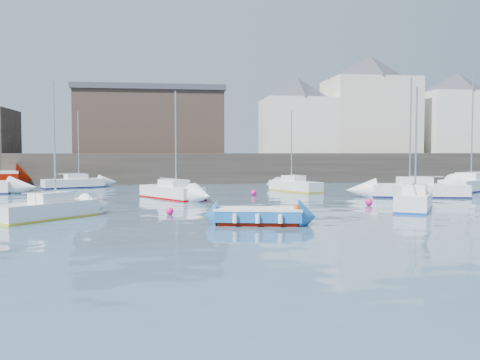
{
  "coord_description": "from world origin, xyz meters",
  "views": [
    {
      "loc": [
        -4.51,
        -19.68,
        3.24
      ],
      "look_at": [
        0.0,
        12.0,
        1.5
      ],
      "focal_mm": 40.0,
      "sensor_mm": 36.0,
      "label": 1
    }
  ],
  "objects": [
    {
      "name": "sailboat_h",
      "position": [
        -12.45,
        29.01,
        0.44
      ],
      "size": [
        5.43,
        3.8,
        6.73
      ],
      "color": "white",
      "rests_on": "ground"
    },
    {
      "name": "buoy_far",
      "position": [
        1.96,
        18.7,
        0.0
      ],
      "size": [
        0.41,
        0.41,
        0.41
      ],
      "primitive_type": "sphere",
      "color": "#FF0F6F",
      "rests_on": "ground"
    },
    {
      "name": "sailboat_b",
      "position": [
        -4.0,
        16.97,
        0.47
      ],
      "size": [
        4.51,
        5.73,
        7.25
      ],
      "color": "white",
      "rests_on": "ground"
    },
    {
      "name": "bldg_east_d",
      "position": [
        11.0,
        41.5,
        7.36
      ],
      "size": [
        11.14,
        11.14,
        8.95
      ],
      "color": "white",
      "rests_on": "land_strip"
    },
    {
      "name": "blue_dinghy",
      "position": [
        -0.41,
        3.38,
        0.41
      ],
      "size": [
        4.09,
        2.39,
        0.73
      ],
      "color": "#840C00",
      "rests_on": "ground"
    },
    {
      "name": "water",
      "position": [
        0.0,
        0.0,
        0.0
      ],
      "size": [
        220.0,
        220.0,
        0.0
      ],
      "primitive_type": "plane",
      "color": "#2D4760",
      "rests_on": "ground"
    },
    {
      "name": "bldg_east_b",
      "position": [
        31.0,
        41.5,
        7.87
      ],
      "size": [
        11.88,
        11.88,
        9.95
      ],
      "color": "white",
      "rests_on": "land_strip"
    },
    {
      "name": "quay_wall",
      "position": [
        0.0,
        35.0,
        1.5
      ],
      "size": [
        90.0,
        5.0,
        3.0
      ],
      "primitive_type": "cube",
      "color": "#28231E",
      "rests_on": "ground"
    },
    {
      "name": "sailboat_c",
      "position": [
        9.11,
        7.94,
        0.52
      ],
      "size": [
        4.06,
        5.26,
        6.77
      ],
      "color": "white",
      "rests_on": "ground"
    },
    {
      "name": "warehouse",
      "position": [
        -6.0,
        43.0,
        6.62
      ],
      "size": [
        16.4,
        10.4,
        7.6
      ],
      "color": "#3D2D26",
      "rests_on": "land_strip"
    },
    {
      "name": "sailboat_g",
      "position": [
        20.67,
        20.72,
        0.54
      ],
      "size": [
        7.68,
        5.94,
        9.51
      ],
      "color": "white",
      "rests_on": "ground"
    },
    {
      "name": "sailboat_d",
      "position": [
        13.21,
        15.64,
        0.51
      ],
      "size": [
        6.88,
        3.65,
        8.37
      ],
      "color": "white",
      "rests_on": "ground"
    },
    {
      "name": "sailboat_f",
      "position": [
        5.93,
        22.16,
        0.46
      ],
      "size": [
        3.65,
        5.18,
        6.49
      ],
      "color": "white",
      "rests_on": "ground"
    },
    {
      "name": "land_strip",
      "position": [
        0.0,
        53.0,
        1.4
      ],
      "size": [
        90.0,
        32.0,
        2.8
      ],
      "primitive_type": "cube",
      "color": "#28231E",
      "rests_on": "ground"
    },
    {
      "name": "bldg_east_a",
      "position": [
        20.0,
        42.0,
        8.81
      ],
      "size": [
        13.36,
        13.36,
        11.8
      ],
      "color": "beige",
      "rests_on": "land_strip"
    },
    {
      "name": "sailboat_a",
      "position": [
        -10.03,
        6.66,
        0.46
      ],
      "size": [
        4.57,
        4.84,
        6.57
      ],
      "color": "white",
      "rests_on": "ground"
    },
    {
      "name": "buoy_near",
      "position": [
        -4.24,
        7.65,
        0.0
      ],
      "size": [
        0.38,
        0.38,
        0.38
      ],
      "primitive_type": "sphere",
      "color": "#FF0F6F",
      "rests_on": "ground"
    },
    {
      "name": "buoy_mid",
      "position": [
        7.56,
        10.58,
        0.0
      ],
      "size": [
        0.43,
        0.43,
        0.43
      ],
      "primitive_type": "sphere",
      "color": "#FF0F6F",
      "rests_on": "ground"
    }
  ]
}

